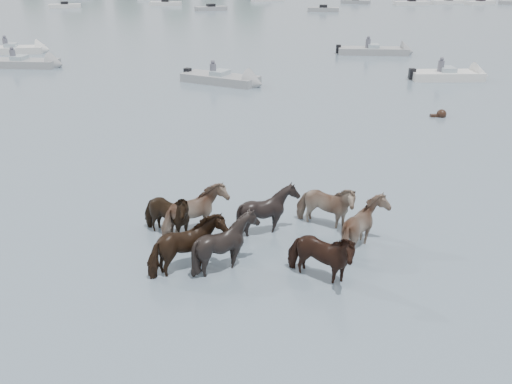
{
  "coord_description": "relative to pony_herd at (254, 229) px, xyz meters",
  "views": [
    {
      "loc": [
        0.4,
        -9.81,
        6.68
      ],
      "look_at": [
        0.72,
        2.99,
        1.1
      ],
      "focal_mm": 38.04,
      "sensor_mm": 36.0,
      "label": 1
    }
  ],
  "objects": [
    {
      "name": "ground",
      "position": [
        -0.64,
        -1.96,
        -0.56
      ],
      "size": [
        400.0,
        400.0,
        0.0
      ],
      "primitive_type": "plane",
      "color": "#4B5C6B",
      "rests_on": "ground"
    },
    {
      "name": "pony_herd",
      "position": [
        0.0,
        0.0,
        0.0
      ],
      "size": [
        6.67,
        4.16,
        1.56
      ],
      "color": "black",
      "rests_on": "ground"
    },
    {
      "name": "swimming_pony",
      "position": [
        8.71,
        11.9,
        -0.45
      ],
      "size": [
        0.72,
        0.44,
        0.44
      ],
      "color": "black",
      "rests_on": "ground"
    },
    {
      "name": "motorboat_a",
      "position": [
        -14.06,
        24.48,
        -0.33
      ],
      "size": [
        5.57,
        2.17,
        1.92
      ],
      "rotation": [
        0.0,
        0.0,
        -0.11
      ],
      "color": "gray",
      "rests_on": "ground"
    },
    {
      "name": "motorboat_b",
      "position": [
        -0.87,
        18.9,
        -0.33
      ],
      "size": [
        5.09,
        3.81,
        1.92
      ],
      "rotation": [
        0.0,
        0.0,
        -0.51
      ],
      "color": "gray",
      "rests_on": "ground"
    },
    {
      "name": "motorboat_c",
      "position": [
        10.22,
        28.95,
        -0.33
      ],
      "size": [
        5.78,
        2.18,
        1.92
      ],
      "rotation": [
        0.0,
        0.0,
        -0.11
      ],
      "color": "gray",
      "rests_on": "ground"
    },
    {
      "name": "motorboat_d",
      "position": [
        12.48,
        19.93,
        -0.33
      ],
      "size": [
        4.74,
        1.61,
        1.92
      ],
      "rotation": [
        0.0,
        0.0,
        0.0
      ],
      "color": "silver",
      "rests_on": "ground"
    },
    {
      "name": "motorboat_f",
      "position": [
        -16.78,
        30.24,
        -0.33
      ],
      "size": [
        5.26,
        2.22,
        1.92
      ],
      "rotation": [
        0.0,
        0.0,
        0.13
      ],
      "color": "silver",
      "rests_on": "ground"
    },
    {
      "name": "distant_flotilla",
      "position": [
        0.58,
        73.6,
        -0.3
      ],
      "size": [
        105.41,
        27.46,
        0.93
      ],
      "color": "gray",
      "rests_on": "ground"
    }
  ]
}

